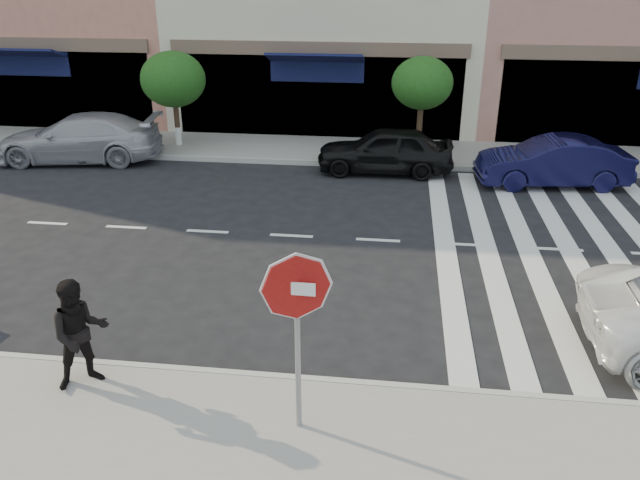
{
  "coord_description": "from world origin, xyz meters",
  "views": [
    {
      "loc": [
        2.31,
        -9.02,
        5.78
      ],
      "look_at": [
        1.08,
        0.73,
        1.4
      ],
      "focal_mm": 35.0,
      "sensor_mm": 36.0,
      "label": 1
    }
  ],
  "objects_px": {
    "car_far_left": "(79,138)",
    "car_far_right": "(553,162)",
    "stop_sign": "(297,305)",
    "car_far_mid": "(385,150)",
    "walker": "(80,334)"
  },
  "relations": [
    {
      "from": "stop_sign",
      "to": "walker",
      "type": "xyz_separation_m",
      "value": [
        -3.21,
        0.55,
        -1.01
      ]
    },
    {
      "from": "car_far_left",
      "to": "car_far_mid",
      "type": "distance_m",
      "value": 9.6
    },
    {
      "from": "stop_sign",
      "to": "car_far_mid",
      "type": "relative_size",
      "value": 0.63
    },
    {
      "from": "car_far_left",
      "to": "car_far_mid",
      "type": "bearing_deg",
      "value": 82.19
    },
    {
      "from": "stop_sign",
      "to": "car_far_mid",
      "type": "height_order",
      "value": "stop_sign"
    },
    {
      "from": "car_far_mid",
      "to": "walker",
      "type": "bearing_deg",
      "value": -20.42
    },
    {
      "from": "walker",
      "to": "car_far_mid",
      "type": "relative_size",
      "value": 0.42
    },
    {
      "from": "stop_sign",
      "to": "walker",
      "type": "height_order",
      "value": "stop_sign"
    },
    {
      "from": "walker",
      "to": "car_far_mid",
      "type": "xyz_separation_m",
      "value": [
        3.98,
        11.1,
        -0.3
      ]
    },
    {
      "from": "car_far_left",
      "to": "car_far_right",
      "type": "distance_m",
      "value": 14.31
    },
    {
      "from": "walker",
      "to": "car_far_right",
      "type": "distance_m",
      "value": 13.61
    },
    {
      "from": "walker",
      "to": "car_far_left",
      "type": "relative_size",
      "value": 0.33
    },
    {
      "from": "car_far_mid",
      "to": "car_far_right",
      "type": "distance_m",
      "value": 4.74
    },
    {
      "from": "car_far_left",
      "to": "car_far_right",
      "type": "relative_size",
      "value": 1.22
    },
    {
      "from": "car_far_mid",
      "to": "car_far_left",
      "type": "bearing_deg",
      "value": -90.72
    }
  ]
}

